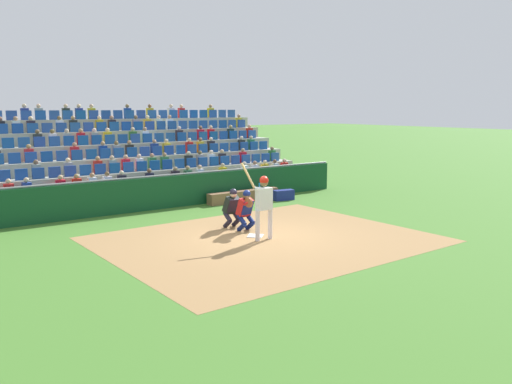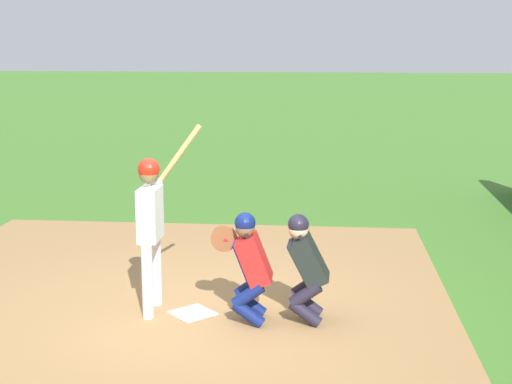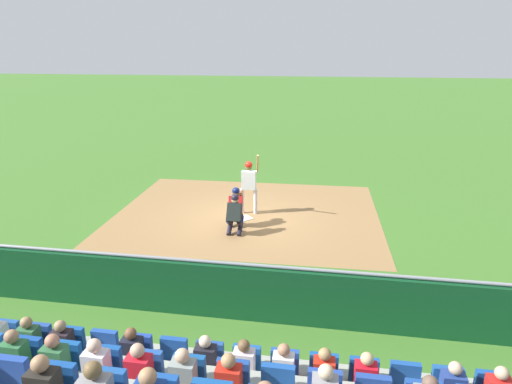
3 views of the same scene
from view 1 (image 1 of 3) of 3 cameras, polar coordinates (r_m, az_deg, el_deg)
ground_plane at (r=15.53m, az=-0.07°, el=-4.82°), size 160.00×160.00×0.00m
infield_dirt_patch at (r=15.14m, az=1.04°, el=-5.17°), size 9.03×7.42×0.01m
home_plate_marker at (r=15.53m, az=-0.07°, el=-4.76°), size 0.62×0.62×0.02m
batter_at_plate at (r=14.86m, az=0.81°, el=-0.88°), size 0.72×0.69×2.21m
catcher_crouching at (r=15.99m, az=-1.11°, el=-1.76°), size 0.48×0.73×1.30m
home_plate_umpire at (r=16.48m, az=-2.62°, el=-1.54°), size 0.46×0.48×1.28m
dugout_wall at (r=20.09m, az=-9.40°, el=0.05°), size 16.08×0.24×1.28m
dugout_bench at (r=21.21m, az=-1.36°, el=-0.43°), size 3.22×0.40×0.44m
water_bottle_on_bench at (r=21.60m, az=0.36°, el=0.66°), size 0.07×0.07×0.24m
equipment_duffel_bag at (r=21.52m, az=3.00°, el=-0.33°), size 0.90×0.49×0.42m
bleacher_stand at (r=25.10m, az=-15.17°, el=2.98°), size 16.75×6.01×3.91m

